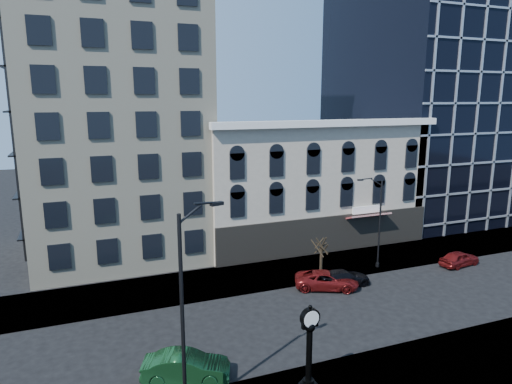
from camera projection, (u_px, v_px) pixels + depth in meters
name	position (u px, v px, depth m)	size (l,w,h in m)	color
ground	(249.00, 329.00, 28.93)	(160.00, 160.00, 0.00)	black
sidewalk_far	(214.00, 282.00, 36.22)	(160.00, 6.00, 0.12)	gray
cream_tower	(109.00, 41.00, 40.08)	(15.90, 15.40, 42.50)	beige
victorian_row	(305.00, 182.00, 46.48)	(22.60, 11.19, 12.50)	#B6AA96
glass_office	(432.00, 101.00, 56.54)	(20.00, 20.15, 28.00)	black
street_clock	(309.00, 353.00, 22.27)	(1.04, 1.04, 4.60)	black
street_lamp_near	(195.00, 254.00, 19.91)	(2.55, 1.00, 10.09)	black
street_lamp_far	(375.00, 199.00, 38.07)	(2.03, 0.68, 7.97)	black
bare_tree_far	(322.00, 240.00, 37.08)	(2.27, 2.27, 3.89)	black
car_near_b	(186.00, 367.00, 23.64)	(1.58, 4.52, 1.49)	#143F1E
car_far_a	(327.00, 280.00, 35.05)	(2.25, 4.88, 1.36)	maroon
car_far_b	(343.00, 278.00, 35.53)	(1.79, 4.40, 1.28)	black
car_far_c	(459.00, 258.00, 39.81)	(1.56, 3.88, 1.32)	maroon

